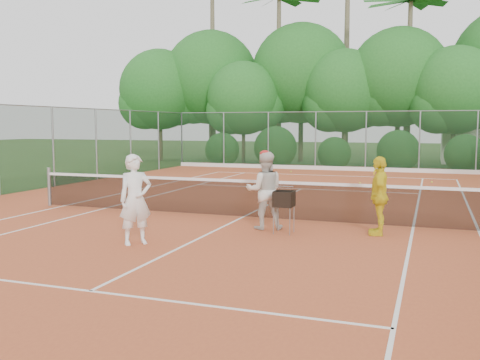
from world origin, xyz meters
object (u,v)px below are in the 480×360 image
(ball_hopper, at_px, (284,200))
(player_center_grp, at_px, (265,190))
(player_white, at_px, (136,200))
(player_yellow, at_px, (379,196))

(ball_hopper, bearing_deg, player_center_grp, 149.57)
(player_white, xyz_separation_m, player_center_grp, (1.91, 2.34, -0.01))
(player_center_grp, relative_size, player_yellow, 1.06)
(player_center_grp, height_order, ball_hopper, player_center_grp)
(player_center_grp, distance_m, player_yellow, 2.48)
(player_white, xyz_separation_m, player_yellow, (4.38, 2.53, -0.05))
(player_yellow, relative_size, ball_hopper, 1.82)
(player_white, bearing_deg, ball_hopper, -8.75)
(player_center_grp, xyz_separation_m, player_yellow, (2.47, 0.20, -0.04))
(player_yellow, height_order, ball_hopper, player_yellow)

